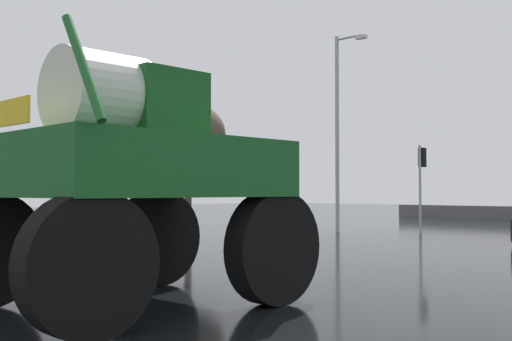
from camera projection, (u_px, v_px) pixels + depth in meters
name	position (u px, v px, depth m)	size (l,w,h in m)	color
ground_plane	(459.00, 255.00, 17.85)	(120.00, 120.00, 0.00)	black
median_island	(36.00, 273.00, 13.43)	(1.47, 7.48, 0.15)	#9E9B93
oversize_sprayer	(130.00, 174.00, 9.96)	(4.16, 5.27, 4.15)	black
traffic_signal_near_left	(147.00, 150.00, 16.99)	(0.24, 0.54, 4.07)	#A8AAAF
traffic_signal_far_right	(422.00, 169.00, 27.03)	(0.24, 0.55, 3.84)	#A8AAAF
streetlight_far_left	(339.00, 124.00, 27.98)	(1.66, 0.24, 8.89)	#A8AAAF
bare_tree_left	(188.00, 135.00, 24.25)	(2.93, 2.93, 5.32)	#473828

